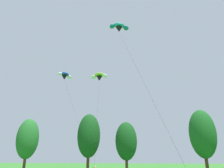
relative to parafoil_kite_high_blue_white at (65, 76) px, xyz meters
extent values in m
cylinder|color=#472D19|center=(-9.07, 3.16, -18.59)|extent=(0.58, 0.58, 2.80)
ellipsoid|color=#236628|center=(-9.07, 3.16, -13.21)|extent=(4.81, 4.81, 8.76)
cylinder|color=#472D19|center=(4.32, 5.85, -18.45)|extent=(0.60, 0.60, 3.08)
ellipsoid|color=#144719|center=(4.32, 5.85, -12.53)|extent=(5.12, 5.12, 9.64)
cylinder|color=#472D19|center=(12.97, 4.15, -18.75)|extent=(0.55, 0.55, 2.48)
ellipsoid|color=#144719|center=(12.97, 4.15, -13.97)|extent=(4.47, 4.47, 7.78)
cylinder|color=#472D19|center=(27.84, 2.80, -18.53)|extent=(0.59, 0.59, 2.91)
ellipsoid|color=#19561E|center=(27.84, 2.80, -12.93)|extent=(4.94, 4.94, 9.13)
sphere|color=tan|center=(11.11, -13.01, -18.41)|extent=(0.22, 0.22, 0.22)
ellipsoid|color=blue|center=(0.03, -0.01, 0.40)|extent=(2.13, 2.45, 0.86)
ellipsoid|color=white|center=(0.67, 1.14, 0.03)|extent=(1.36, 1.45, 1.08)
ellipsoid|color=white|center=(-0.60, -1.17, 0.03)|extent=(1.47, 1.48, 1.08)
cone|color=black|center=(-0.07, 0.04, -0.41)|extent=(1.61, 1.61, 1.01)
cylinder|color=black|center=(5.44, -6.53, -9.86)|extent=(11.04, 13.16, 17.89)
ellipsoid|color=teal|center=(14.51, -13.81, 1.67)|extent=(1.95, 1.54, 0.90)
ellipsoid|color=#0F666B|center=(15.50, -13.40, 1.36)|extent=(1.09, 1.05, 1.04)
ellipsoid|color=#0F666B|center=(13.51, -14.22, 1.36)|extent=(1.00, 1.08, 1.04)
cone|color=black|center=(14.47, -13.73, 1.00)|extent=(1.26, 1.26, 0.83)
cylinder|color=black|center=(17.66, -18.49, -8.89)|extent=(6.38, 9.52, 18.96)
ellipsoid|color=#93D633|center=(8.51, -2.19, -1.35)|extent=(2.13, 1.55, 1.00)
ellipsoid|color=white|center=(9.75, -2.34, -1.70)|extent=(1.12, 1.23, 1.17)
ellipsoid|color=white|center=(7.27, -2.03, -1.70)|extent=(1.30, 1.23, 1.17)
cone|color=black|center=(8.52, -2.07, -2.11)|extent=(1.25, 1.25, 0.96)
cylinder|color=black|center=(9.74, -7.59, -10.70)|extent=(2.45, 11.04, 16.21)
camera|label=1|loc=(18.50, -40.38, -17.39)|focal=33.43mm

